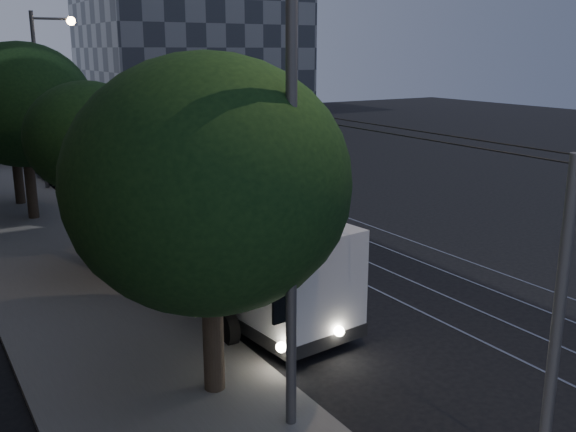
% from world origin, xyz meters
% --- Properties ---
extents(ground, '(120.00, 120.00, 0.00)m').
position_xyz_m(ground, '(0.00, 0.00, 0.00)').
color(ground, black).
rests_on(ground, ground).
extents(sidewalk, '(5.00, 90.00, 0.15)m').
position_xyz_m(sidewalk, '(-7.50, 20.00, 0.07)').
color(sidewalk, slate).
rests_on(sidewalk, ground).
extents(tram_rails, '(4.52, 90.00, 0.02)m').
position_xyz_m(tram_rails, '(2.50, 20.00, 0.01)').
color(tram_rails, '#92929A').
rests_on(tram_rails, ground).
extents(overhead_wires, '(2.23, 90.00, 6.00)m').
position_xyz_m(overhead_wires, '(-4.97, 20.00, 3.47)').
color(overhead_wires, black).
rests_on(overhead_wires, ground).
extents(building_distant_right, '(22.00, 18.00, 24.00)m').
position_xyz_m(building_distant_right, '(18.00, 55.00, 12.00)').
color(building_distant_right, '#333841').
rests_on(building_distant_right, ground).
extents(trolleybus, '(3.50, 11.61, 5.63)m').
position_xyz_m(trolleybus, '(-4.10, 2.70, 1.59)').
color(trolleybus, silver).
rests_on(trolleybus, ground).
extents(pickup_silver, '(4.38, 6.46, 1.64)m').
position_xyz_m(pickup_silver, '(-2.70, 8.27, 0.82)').
color(pickup_silver, '#A9ABB1').
rests_on(pickup_silver, ground).
extents(car_white_a, '(2.79, 4.04, 1.28)m').
position_xyz_m(car_white_a, '(-3.17, 15.52, 0.64)').
color(car_white_a, silver).
rests_on(car_white_a, ground).
extents(car_white_b, '(2.54, 5.47, 1.55)m').
position_xyz_m(car_white_b, '(-3.93, 21.62, 0.77)').
color(car_white_b, silver).
rests_on(car_white_b, ground).
extents(car_white_c, '(1.57, 4.23, 1.38)m').
position_xyz_m(car_white_c, '(-4.30, 28.00, 0.69)').
color(car_white_c, silver).
rests_on(car_white_c, ground).
extents(car_white_d, '(1.84, 4.28, 1.44)m').
position_xyz_m(car_white_d, '(-2.84, 33.75, 0.72)').
color(car_white_d, silver).
rests_on(car_white_d, ground).
extents(tree_0, '(5.63, 5.63, 7.09)m').
position_xyz_m(tree_0, '(-6.50, -3.00, 4.55)').
color(tree_0, '#30241B').
rests_on(tree_0, ground).
extents(tree_1, '(3.88, 3.88, 6.19)m').
position_xyz_m(tree_1, '(-6.50, 5.90, 4.42)').
color(tree_1, '#30241B').
rests_on(tree_1, ground).
extents(tree_2, '(5.63, 5.63, 7.44)m').
position_xyz_m(tree_2, '(-7.00, 14.00, 4.90)').
color(tree_2, '#30241B').
rests_on(tree_2, ground).
extents(tree_3, '(5.09, 5.09, 6.57)m').
position_xyz_m(tree_3, '(-7.00, 17.16, 4.26)').
color(tree_3, '#30241B').
rests_on(tree_3, ground).
extents(streetlamp_near, '(2.72, 0.44, 11.41)m').
position_xyz_m(streetlamp_near, '(-5.37, -4.94, 6.79)').
color(streetlamp_near, '#535355').
rests_on(streetlamp_near, ground).
extents(streetlamp_far, '(2.20, 0.44, 8.94)m').
position_xyz_m(streetlamp_far, '(-4.80, 20.13, 5.44)').
color(streetlamp_far, '#535355').
rests_on(streetlamp_far, ground).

